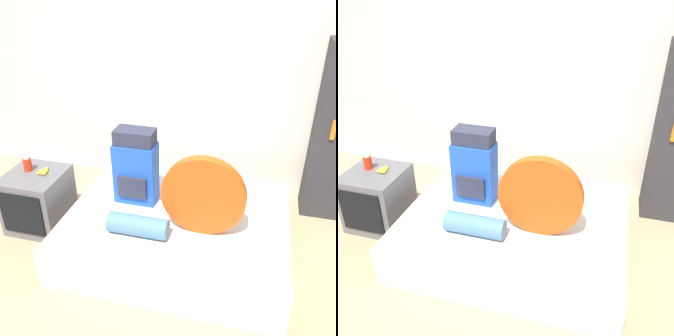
# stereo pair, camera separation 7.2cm
# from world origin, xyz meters

# --- Properties ---
(ground_plane) EXTENTS (16.00, 16.00, 0.00)m
(ground_plane) POSITION_xyz_m (0.00, 0.00, 0.00)
(ground_plane) COLOR tan
(wall_back) EXTENTS (8.00, 0.05, 2.60)m
(wall_back) POSITION_xyz_m (0.00, 1.89, 1.30)
(wall_back) COLOR silver
(wall_back) RESTS_ON ground_plane
(bed) EXTENTS (1.92, 1.58, 0.35)m
(bed) POSITION_xyz_m (0.10, 0.67, 0.17)
(bed) COLOR silver
(bed) RESTS_ON ground_plane
(backpack) EXTENTS (0.38, 0.25, 0.70)m
(backpack) POSITION_xyz_m (-0.33, 0.80, 0.69)
(backpack) COLOR blue
(backpack) RESTS_ON bed
(tent_bag) EXTENTS (0.68, 0.09, 0.68)m
(tent_bag) POSITION_xyz_m (0.34, 0.49, 0.69)
(tent_bag) COLOR #D14C14
(tent_bag) RESTS_ON bed
(sleeping_roll) EXTENTS (0.50, 0.17, 0.17)m
(sleeping_roll) POSITION_xyz_m (-0.15, 0.31, 0.44)
(sleeping_roll) COLOR teal
(sleeping_roll) RESTS_ON bed
(television) EXTENTS (0.53, 0.56, 0.57)m
(television) POSITION_xyz_m (-1.29, 0.64, 0.29)
(television) COLOR #5B5B60
(television) RESTS_ON ground_plane
(canister) EXTENTS (0.08, 0.08, 0.14)m
(canister) POSITION_xyz_m (-1.37, 0.69, 0.64)
(canister) COLOR red
(canister) RESTS_ON television
(banana_bunch) EXTENTS (0.11, 0.14, 0.03)m
(banana_bunch) POSITION_xyz_m (-1.20, 0.69, 0.59)
(banana_bunch) COLOR yellow
(banana_bunch) RESTS_ON television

